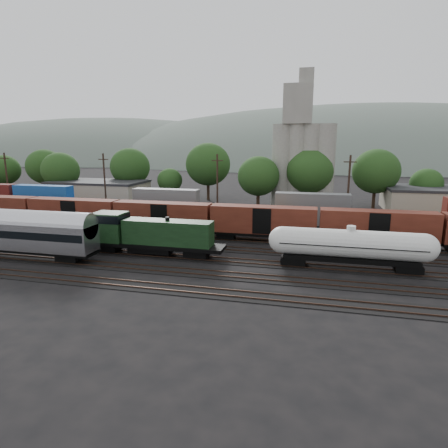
% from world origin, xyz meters
% --- Properties ---
extents(ground, '(600.00, 600.00, 0.00)m').
position_xyz_m(ground, '(0.00, 0.00, 0.00)').
color(ground, black).
extents(tracks, '(180.00, 33.20, 0.20)m').
position_xyz_m(tracks, '(0.00, 0.00, 0.05)').
color(tracks, black).
rests_on(tracks, ground).
extents(green_locomotive, '(18.86, 3.33, 4.99)m').
position_xyz_m(green_locomotive, '(-14.73, -5.00, 2.83)').
color(green_locomotive, black).
rests_on(green_locomotive, ground).
extents(tank_car_a, '(18.18, 3.25, 4.76)m').
position_xyz_m(tank_car_a, '(10.23, -5.00, 2.82)').
color(tank_car_a, silver).
rests_on(tank_car_a, ground).
extents(orange_locomotive, '(16.02, 2.67, 4.01)m').
position_xyz_m(orange_locomotive, '(-4.41, 10.00, 2.31)').
color(orange_locomotive, black).
rests_on(orange_locomotive, ground).
extents(boxcar_string, '(169.00, 2.90, 4.20)m').
position_xyz_m(boxcar_string, '(-0.86, 5.00, 3.12)').
color(boxcar_string, black).
rests_on(boxcar_string, ground).
extents(container_wall, '(160.00, 2.60, 5.80)m').
position_xyz_m(container_wall, '(-12.07, 15.00, 2.73)').
color(container_wall, black).
rests_on(container_wall, ground).
extents(grain_silo, '(13.40, 5.00, 29.00)m').
position_xyz_m(grain_silo, '(3.28, 36.00, 11.26)').
color(grain_silo, gray).
rests_on(grain_silo, ground).
extents(industrial_sheds, '(119.38, 17.26, 5.10)m').
position_xyz_m(industrial_sheds, '(6.63, 35.25, 2.56)').
color(industrial_sheds, '#9E937F').
rests_on(industrial_sheds, ground).
extents(tree_band, '(165.42, 21.51, 14.15)m').
position_xyz_m(tree_band, '(-6.15, 38.62, 7.59)').
color(tree_band, black).
rests_on(tree_band, ground).
extents(utility_poles, '(122.20, 0.36, 12.00)m').
position_xyz_m(utility_poles, '(0.00, 22.00, 6.21)').
color(utility_poles, black).
rests_on(utility_poles, ground).
extents(distant_hills, '(860.00, 286.00, 130.00)m').
position_xyz_m(distant_hills, '(23.92, 260.00, -20.56)').
color(distant_hills, '#59665B').
rests_on(distant_hills, ground).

